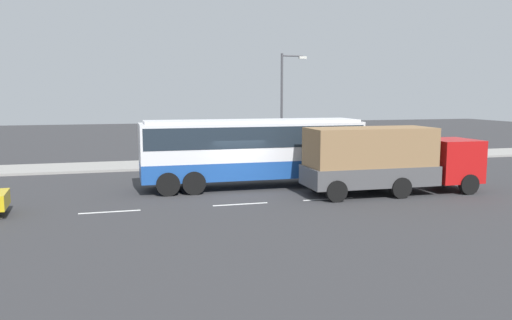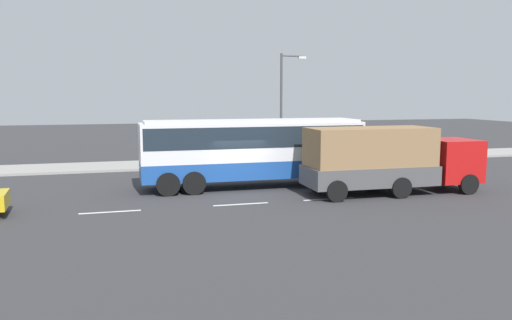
% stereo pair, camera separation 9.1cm
% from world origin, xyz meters
% --- Properties ---
extents(ground_plane, '(120.00, 120.00, 0.00)m').
position_xyz_m(ground_plane, '(0.00, 0.00, 0.00)').
color(ground_plane, '#333335').
extents(sidewalk_curb, '(80.00, 4.00, 0.15)m').
position_xyz_m(sidewalk_curb, '(0.00, 9.90, 0.07)').
color(sidewalk_curb, gray).
rests_on(sidewalk_curb, ground_plane).
extents(lane_centreline, '(23.44, 0.16, 0.01)m').
position_xyz_m(lane_centreline, '(-6.32, -2.90, 0.00)').
color(lane_centreline, white).
rests_on(lane_centreline, ground_plane).
extents(coach_bus, '(11.14, 2.77, 3.40)m').
position_xyz_m(coach_bus, '(0.99, 0.91, 2.11)').
color(coach_bus, '#1E4C9E').
rests_on(coach_bus, ground_plane).
extents(cargo_truck, '(8.53, 2.71, 3.14)m').
position_xyz_m(cargo_truck, '(6.73, -2.42, 1.68)').
color(cargo_truck, red).
rests_on(cargo_truck, ground_plane).
extents(pedestrian_near_curb, '(0.32, 0.32, 1.62)m').
position_xyz_m(pedestrian_near_curb, '(7.98, 8.91, 1.08)').
color(pedestrian_near_curb, brown).
rests_on(pedestrian_near_curb, sidewalk_curb).
extents(street_lamp, '(1.75, 0.24, 7.17)m').
position_xyz_m(street_lamp, '(5.12, 8.29, 4.25)').
color(street_lamp, '#47474C').
rests_on(street_lamp, sidewalk_curb).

